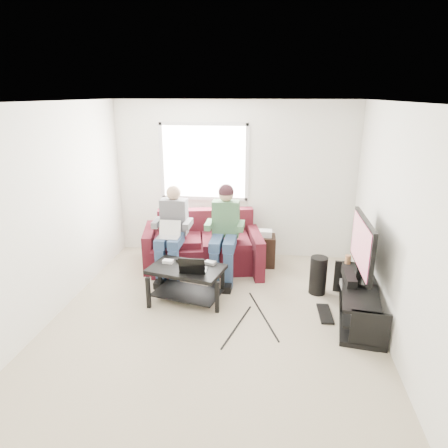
{
  "coord_description": "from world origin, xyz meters",
  "views": [
    {
      "loc": [
        0.69,
        -4.28,
        2.68
      ],
      "look_at": [
        0.05,
        0.6,
        1.07
      ],
      "focal_mm": 32.0,
      "sensor_mm": 36.0,
      "label": 1
    }
  ],
  "objects_px": {
    "subwoofer": "(318,275)",
    "end_table": "(264,250)",
    "sofa": "(203,248)",
    "tv": "(362,246)",
    "coffee_table": "(187,276)",
    "tv_stand": "(358,303)"
  },
  "relations": [
    {
      "from": "subwoofer",
      "to": "tv",
      "type": "bearing_deg",
      "value": -49.34
    },
    {
      "from": "coffee_table",
      "to": "tv",
      "type": "bearing_deg",
      "value": -1.6
    },
    {
      "from": "sofa",
      "to": "end_table",
      "type": "height_order",
      "value": "sofa"
    },
    {
      "from": "coffee_table",
      "to": "tv",
      "type": "height_order",
      "value": "tv"
    },
    {
      "from": "end_table",
      "to": "tv_stand",
      "type": "bearing_deg",
      "value": -50.57
    },
    {
      "from": "subwoofer",
      "to": "coffee_table",
      "type": "bearing_deg",
      "value": -165.99
    },
    {
      "from": "tv",
      "to": "end_table",
      "type": "bearing_deg",
      "value": 131.36
    },
    {
      "from": "tv",
      "to": "end_table",
      "type": "xyz_separation_m",
      "value": [
        -1.21,
        1.37,
        -0.65
      ]
    },
    {
      "from": "sofa",
      "to": "coffee_table",
      "type": "xyz_separation_m",
      "value": [
        -0.01,
        -1.13,
        0.03
      ]
    },
    {
      "from": "coffee_table",
      "to": "end_table",
      "type": "distance_m",
      "value": 1.65
    },
    {
      "from": "sofa",
      "to": "tv",
      "type": "relative_size",
      "value": 1.87
    },
    {
      "from": "coffee_table",
      "to": "end_table",
      "type": "xyz_separation_m",
      "value": [
        1.0,
        1.31,
        -0.09
      ]
    },
    {
      "from": "coffee_table",
      "to": "subwoofer",
      "type": "height_order",
      "value": "subwoofer"
    },
    {
      "from": "coffee_table",
      "to": "tv_stand",
      "type": "relative_size",
      "value": 0.75
    },
    {
      "from": "tv_stand",
      "to": "sofa",
      "type": "bearing_deg",
      "value": 149.54
    },
    {
      "from": "sofa",
      "to": "coffee_table",
      "type": "height_order",
      "value": "sofa"
    },
    {
      "from": "sofa",
      "to": "tv",
      "type": "xyz_separation_m",
      "value": [
        2.2,
        -1.19,
        0.6
      ]
    },
    {
      "from": "sofa",
      "to": "tv",
      "type": "height_order",
      "value": "tv"
    },
    {
      "from": "subwoofer",
      "to": "tv_stand",
      "type": "bearing_deg",
      "value": -54.21
    },
    {
      "from": "tv_stand",
      "to": "tv",
      "type": "height_order",
      "value": "tv"
    },
    {
      "from": "subwoofer",
      "to": "end_table",
      "type": "relative_size",
      "value": 0.89
    },
    {
      "from": "sofa",
      "to": "tv_stand",
      "type": "bearing_deg",
      "value": -30.46
    }
  ]
}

